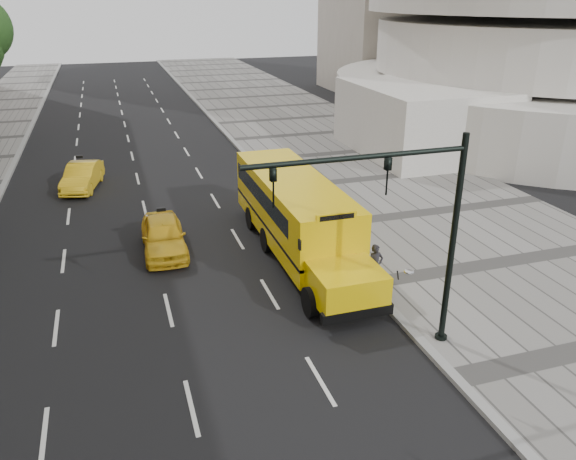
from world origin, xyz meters
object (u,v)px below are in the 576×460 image
object	(u,v)px
taxi_near	(163,236)
pedestrian	(375,265)
school_bus	(296,210)
traffic_signal	(410,222)
taxi_far	(82,176)

from	to	relation	value
taxi_near	pedestrian	xyz separation A→B (m)	(6.75, -5.39, 0.21)
school_bus	traffic_signal	bearing A→B (deg)	-84.75
school_bus	pedestrian	world-z (taller)	school_bus
taxi_far	pedestrian	bearing A→B (deg)	-43.42
pedestrian	taxi_far	bearing A→B (deg)	122.82
taxi_near	pedestrian	bearing A→B (deg)	-37.07
taxi_near	traffic_signal	bearing A→B (deg)	-55.77
taxi_far	pedestrian	distance (m)	17.89
taxi_near	taxi_far	xyz separation A→B (m)	(-3.26, 9.43, -0.03)
school_bus	taxi_far	bearing A→B (deg)	127.42
taxi_near	traffic_signal	xyz separation A→B (m)	(5.80, -9.03, 3.38)
school_bus	pedestrian	size ratio (longest dim) A/B	7.47
taxi_far	traffic_signal	distance (m)	20.85
school_bus	pedestrian	xyz separation A→B (m)	(1.65, -3.89, -0.84)
pedestrian	traffic_signal	bearing A→B (deg)	-105.98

